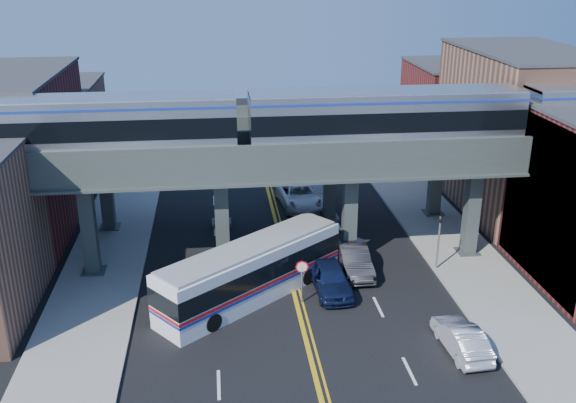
{
  "coord_description": "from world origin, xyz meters",
  "views": [
    {
      "loc": [
        -4.17,
        -28.66,
        18.33
      ],
      "look_at": [
        -0.05,
        6.7,
        4.76
      ],
      "focal_mm": 40.0,
      "sensor_mm": 36.0,
      "label": 1
    }
  ],
  "objects_px": {
    "transit_train": "(385,117)",
    "transit_bus": "(251,272)",
    "traffic_signal": "(439,237)",
    "car_lane_b": "(354,259)",
    "stop_sign": "(302,275)",
    "car_lane_c": "(299,195)",
    "car_parked_curb": "(461,338)",
    "car_lane_a": "(330,278)",
    "car_lane_d": "(315,192)"
  },
  "relations": [
    {
      "from": "car_lane_c",
      "to": "transit_train",
      "type": "bearing_deg",
      "value": -75.56
    },
    {
      "from": "car_lane_b",
      "to": "car_lane_d",
      "type": "distance_m",
      "value": 12.4
    },
    {
      "from": "transit_bus",
      "to": "traffic_signal",
      "type": "bearing_deg",
      "value": -29.04
    },
    {
      "from": "transit_train",
      "to": "transit_bus",
      "type": "bearing_deg",
      "value": -154.6
    },
    {
      "from": "stop_sign",
      "to": "car_lane_b",
      "type": "distance_m",
      "value": 5.17
    },
    {
      "from": "car_lane_a",
      "to": "car_lane_c",
      "type": "bearing_deg",
      "value": 87.26
    },
    {
      "from": "transit_bus",
      "to": "car_parked_curb",
      "type": "height_order",
      "value": "transit_bus"
    },
    {
      "from": "stop_sign",
      "to": "traffic_signal",
      "type": "height_order",
      "value": "traffic_signal"
    },
    {
      "from": "transit_train",
      "to": "car_lane_b",
      "type": "relative_size",
      "value": 10.04
    },
    {
      "from": "car_lane_d",
      "to": "transit_bus",
      "type": "bearing_deg",
      "value": -113.34
    },
    {
      "from": "car_lane_a",
      "to": "car_lane_d",
      "type": "xyz_separation_m",
      "value": [
        1.36,
        14.66,
        -0.0
      ]
    },
    {
      "from": "transit_bus",
      "to": "car_lane_a",
      "type": "distance_m",
      "value": 4.68
    },
    {
      "from": "car_lane_b",
      "to": "stop_sign",
      "type": "bearing_deg",
      "value": -136.74
    },
    {
      "from": "car_lane_c",
      "to": "stop_sign",
      "type": "bearing_deg",
      "value": -103.31
    },
    {
      "from": "traffic_signal",
      "to": "car_lane_a",
      "type": "relative_size",
      "value": 0.83
    },
    {
      "from": "transit_train",
      "to": "car_lane_b",
      "type": "bearing_deg",
      "value": -141.42
    },
    {
      "from": "transit_train",
      "to": "transit_bus",
      "type": "height_order",
      "value": "transit_train"
    },
    {
      "from": "transit_bus",
      "to": "car_lane_b",
      "type": "distance_m",
      "value": 6.99
    },
    {
      "from": "transit_train",
      "to": "traffic_signal",
      "type": "relative_size",
      "value": 12.3
    },
    {
      "from": "transit_train",
      "to": "car_lane_b",
      "type": "height_order",
      "value": "transit_train"
    },
    {
      "from": "transit_train",
      "to": "traffic_signal",
      "type": "xyz_separation_m",
      "value": [
        3.23,
        -2.0,
        -7.09
      ]
    },
    {
      "from": "traffic_signal",
      "to": "car_lane_b",
      "type": "bearing_deg",
      "value": 174.99
    },
    {
      "from": "transit_train",
      "to": "car_lane_c",
      "type": "xyz_separation_m",
      "value": [
        -3.84,
        10.09,
        -8.52
      ]
    },
    {
      "from": "transit_train",
      "to": "stop_sign",
      "type": "relative_size",
      "value": 19.17
    },
    {
      "from": "traffic_signal",
      "to": "car_parked_curb",
      "type": "distance_m",
      "value": 8.96
    },
    {
      "from": "transit_bus",
      "to": "car_lane_b",
      "type": "xyz_separation_m",
      "value": [
        6.5,
        2.46,
        -0.78
      ]
    },
    {
      "from": "traffic_signal",
      "to": "transit_train",
      "type": "bearing_deg",
      "value": 148.25
    },
    {
      "from": "transit_train",
      "to": "car_lane_b",
      "type": "distance_m",
      "value": 8.92
    },
    {
      "from": "car_lane_c",
      "to": "car_lane_d",
      "type": "height_order",
      "value": "car_lane_c"
    },
    {
      "from": "car_lane_b",
      "to": "car_lane_a",
      "type": "bearing_deg",
      "value": -129.26
    },
    {
      "from": "transit_train",
      "to": "stop_sign",
      "type": "bearing_deg",
      "value": -138.58
    },
    {
      "from": "stop_sign",
      "to": "car_parked_curb",
      "type": "height_order",
      "value": "stop_sign"
    },
    {
      "from": "car_lane_b",
      "to": "car_parked_curb",
      "type": "height_order",
      "value": "car_lane_b"
    },
    {
      "from": "car_parked_curb",
      "to": "stop_sign",
      "type": "bearing_deg",
      "value": -41.68
    },
    {
      "from": "traffic_signal",
      "to": "car_lane_b",
      "type": "distance_m",
      "value": 5.4
    },
    {
      "from": "stop_sign",
      "to": "car_lane_a",
      "type": "height_order",
      "value": "stop_sign"
    },
    {
      "from": "car_lane_b",
      "to": "car_lane_c",
      "type": "distance_m",
      "value": 11.79
    },
    {
      "from": "stop_sign",
      "to": "car_lane_b",
      "type": "height_order",
      "value": "stop_sign"
    },
    {
      "from": "transit_train",
      "to": "stop_sign",
      "type": "distance_m",
      "value": 10.74
    },
    {
      "from": "stop_sign",
      "to": "car_parked_curb",
      "type": "xyz_separation_m",
      "value": [
        7.2,
        -5.65,
        -1.03
      ]
    },
    {
      "from": "car_lane_a",
      "to": "car_lane_d",
      "type": "height_order",
      "value": "car_lane_a"
    },
    {
      "from": "car_lane_b",
      "to": "traffic_signal",
      "type": "bearing_deg",
      "value": -4.54
    },
    {
      "from": "car_lane_a",
      "to": "car_lane_c",
      "type": "xyz_separation_m",
      "value": [
        -0.02,
        13.9,
        0.03
      ]
    },
    {
      "from": "traffic_signal",
      "to": "car_lane_c",
      "type": "height_order",
      "value": "traffic_signal"
    },
    {
      "from": "transit_train",
      "to": "traffic_signal",
      "type": "bearing_deg",
      "value": -31.75
    },
    {
      "from": "stop_sign",
      "to": "transit_bus",
      "type": "relative_size",
      "value": 0.24
    },
    {
      "from": "car_lane_a",
      "to": "traffic_signal",
      "type": "bearing_deg",
      "value": 11.62
    },
    {
      "from": "car_parked_curb",
      "to": "transit_bus",
      "type": "bearing_deg",
      "value": -37.23
    },
    {
      "from": "transit_bus",
      "to": "car_parked_curb",
      "type": "distance_m",
      "value": 12.01
    },
    {
      "from": "traffic_signal",
      "to": "car_lane_d",
      "type": "height_order",
      "value": "traffic_signal"
    }
  ]
}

